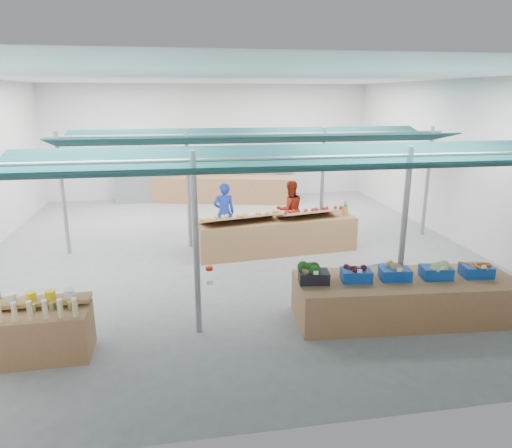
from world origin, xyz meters
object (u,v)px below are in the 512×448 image
object	(u,v)px
vendor_left	(224,212)
crate_stack	(378,284)
bottle_shelf	(33,331)
veg_counter	(404,298)
fruit_counter	(277,235)
vendor_right	(290,210)

from	to	relation	value
vendor_left	crate_stack	bearing A→B (deg)	115.04
bottle_shelf	veg_counter	world-z (taller)	bottle_shelf
fruit_counter	vendor_left	distance (m)	1.67
veg_counter	crate_stack	world-z (taller)	veg_counter
vendor_right	vendor_left	bearing A→B (deg)	-6.00
fruit_counter	vendor_left	xyz separation A→B (m)	(-1.20, 1.10, 0.37)
veg_counter	crate_stack	distance (m)	0.77
fruit_counter	vendor_left	world-z (taller)	vendor_left
crate_stack	vendor_right	world-z (taller)	vendor_right
veg_counter	vendor_left	distance (m)	5.61
vendor_right	bottle_shelf	bearing A→B (deg)	38.81
crate_stack	vendor_left	size ratio (longest dim) A/B	0.41
bottle_shelf	vendor_left	distance (m)	6.17
fruit_counter	crate_stack	bearing A→B (deg)	-72.90
fruit_counter	bottle_shelf	bearing A→B (deg)	-144.55
bottle_shelf	vendor_right	size ratio (longest dim) A/B	1.05
crate_stack	vendor_right	xyz separation A→B (m)	(-0.71, 4.17, 0.46)
bottle_shelf	vendor_right	bearing A→B (deg)	44.10
fruit_counter	vendor_left	bearing A→B (deg)	131.49
veg_counter	vendor_right	size ratio (longest dim) A/B	2.39
bottle_shelf	vendor_left	size ratio (longest dim) A/B	1.05
bottle_shelf	veg_counter	distance (m)	6.04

